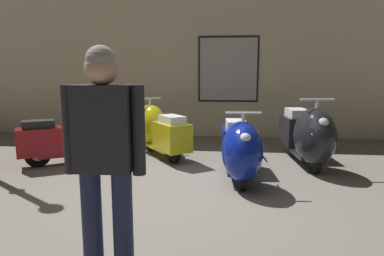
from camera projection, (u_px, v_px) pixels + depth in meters
ground_plane at (166, 196)px, 4.19m from camera, size 60.00×60.00×0.00m
showroom_back_wall at (197, 50)px, 7.91m from camera, size 18.00×0.24×4.00m
scooter_0 at (78, 136)px, 5.67m from camera, size 1.59×1.22×0.97m
scooter_1 at (157, 129)px, 6.23m from camera, size 1.36×1.64×1.02m
scooter_2 at (240, 149)px, 4.67m from camera, size 0.59×1.67×1.00m
scooter_3 at (308, 135)px, 5.43m from camera, size 0.67×1.86×1.11m
visitor_0 at (105, 151)px, 2.33m from camera, size 0.56×0.27×1.66m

